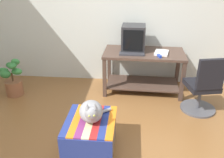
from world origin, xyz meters
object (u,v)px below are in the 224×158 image
Objects in this scene: office_chair at (203,89)px; book at (161,53)px; tv_monitor at (133,38)px; keyboard at (132,54)px; stapler at (159,56)px; potted_plant at (13,81)px; desk at (143,65)px; ottoman_with_blanket at (91,135)px; cat at (91,111)px.

book is at bearing -56.22° from office_chair.
office_chair is at bearing -31.95° from tv_monitor.
tv_monitor is at bearing 85.97° from keyboard.
stapler is at bearing -94.25° from book.
office_chair is (3.01, -0.25, 0.13)m from potted_plant.
stapler is (0.41, -0.31, -0.19)m from tv_monitor.
office_chair reaches higher than desk.
potted_plant is (-1.96, -0.22, -0.47)m from keyboard.
desk is 3.35× the size of keyboard.
ottoman_with_blanket is at bearing -109.14° from book.
ottoman_with_blanket is at bearing -110.20° from desk.
cat is (-0.90, -1.53, -0.19)m from book.
desk is at bearing -47.98° from office_chair.
desk is at bearing -20.69° from tv_monitor.
tv_monitor reaches higher than ottoman_with_blanket.
potted_plant is at bearing 167.59° from stapler.
keyboard is 0.66× the size of potted_plant.
stapler is at bearing 45.97° from cat.
keyboard is 0.44m from stapler.
tv_monitor is (-0.19, 0.08, 0.43)m from desk.
keyboard is at bearing -158.03° from book.
tv_monitor is at bearing 74.91° from ottoman_with_blanket.
desk is 1.73m from ottoman_with_blanket.
potted_plant is at bearing -17.04° from office_chair.
book reaches higher than ottoman_with_blanket.
tv_monitor reaches higher than potted_plant.
stapler is (-0.05, -0.17, 0.00)m from book.
keyboard is at bearing 61.76° from cat.
cat is 1.99m from potted_plant.
cat is at bearing -106.34° from keyboard.
keyboard is 1.20m from office_chair.
stapler is at bearing -11.27° from keyboard.
desk is 2.04× the size of ottoman_with_blanket.
tv_monitor is at bearing 63.33° from cat.
desk is 12.17× the size of stapler.
office_chair is at bearing -32.31° from book.
stapler reaches higher than desk.
keyboard is at bearing 73.29° from ottoman_with_blanket.
tv_monitor is 1.58× the size of book.
ottoman_with_blanket is 1.09× the size of potted_plant.
office_chair is (1.05, -0.46, -0.34)m from keyboard.
keyboard is 0.95× the size of cat.
keyboard is 1.51m from cat.
cat is 0.47× the size of office_chair.
potted_plant is (-2.16, -0.36, -0.23)m from desk.
office_chair is 0.81m from stapler.
cat is at bearing 26.19° from ottoman_with_blanket.
book is at bearing 7.13° from potted_plant.
office_chair is (0.85, -0.61, -0.10)m from desk.
keyboard reaches higher than potted_plant.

